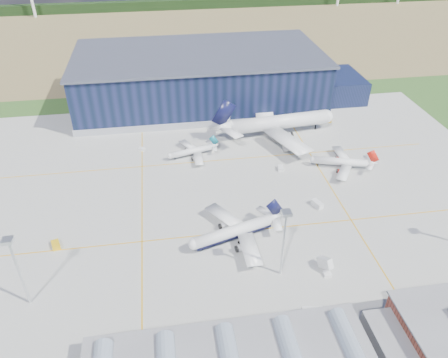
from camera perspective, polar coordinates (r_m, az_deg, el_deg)
ground at (r=151.25m, az=0.76°, el=-4.48°), size 600.00×600.00×0.00m
apron at (r=159.07m, az=0.16°, el=-2.25°), size 220.00×160.00×0.08m
farmland at (r=350.05m, az=-5.50°, el=18.33°), size 600.00×220.00×0.01m
treeline at (r=426.65m, az=-6.39°, el=21.70°), size 600.00×8.00×8.00m
hangar at (r=228.07m, az=-2.53°, el=12.81°), size 145.00×62.00×26.10m
light_mast_west at (r=123.69m, az=-25.60°, el=-9.70°), size 2.60×2.60×23.00m
light_mast_center at (r=120.90m, az=7.90°, el=-7.04°), size 2.60×2.60×23.00m
airliner_navy at (r=137.21m, az=1.22°, el=-6.22°), size 42.35×41.86×11.11m
airliner_red at (r=178.72m, az=15.03°, el=2.64°), size 34.00×33.60×8.91m
airliner_widebody at (r=196.60m, az=7.27°, el=8.26°), size 63.42×62.29×18.95m
airliner_regional at (r=181.12m, az=-4.30°, el=4.01°), size 28.32×27.96×7.56m
gse_tug_a at (r=147.62m, az=-21.11°, el=-8.03°), size 3.42×4.36×1.59m
gse_van_a at (r=121.79m, az=11.49°, el=-16.74°), size 5.77×3.07×2.41m
gse_cart_a at (r=174.94m, az=7.40°, el=1.43°), size 2.62×3.51×1.39m
gse_van_b at (r=157.07m, az=12.08°, el=-3.22°), size 3.58×4.99×2.08m
gse_tug_c at (r=216.26m, az=13.48°, el=7.48°), size 2.16×3.35×1.44m
gse_cart_b at (r=189.74m, az=-10.69°, el=3.86°), size 3.22×2.85×1.17m
airstair at (r=133.88m, az=13.01°, el=-10.90°), size 3.66×5.22×3.10m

